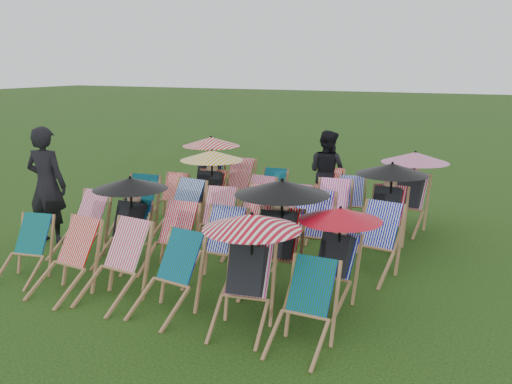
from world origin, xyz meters
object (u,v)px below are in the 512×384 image
at_px(person_left, 47,185).
at_px(person_rear, 327,172).
at_px(deckchair_29, 409,190).
at_px(deckchair_5, 302,309).
at_px(deckchair_0, 24,250).

distance_m(person_left, person_rear, 5.03).
bearing_deg(deckchair_29, deckchair_5, -84.65).
distance_m(deckchair_29, person_rear, 1.70).
relative_size(deckchair_29, person_left, 0.72).
relative_size(deckchair_5, person_left, 0.46).
xyz_separation_m(deckchair_29, person_rear, (-1.63, 0.45, 0.09)).
distance_m(deckchair_0, person_rear, 5.65).
height_order(deckchair_29, person_rear, person_rear).
bearing_deg(person_left, deckchair_0, 116.42).
distance_m(deckchair_5, person_rear, 5.44).
bearing_deg(person_left, person_rear, -141.01).
bearing_deg(deckchair_0, deckchair_5, -12.74).
height_order(deckchair_0, person_left, person_left).
bearing_deg(deckchair_0, person_rear, 53.16).
bearing_deg(deckchair_29, person_rear, 170.97).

